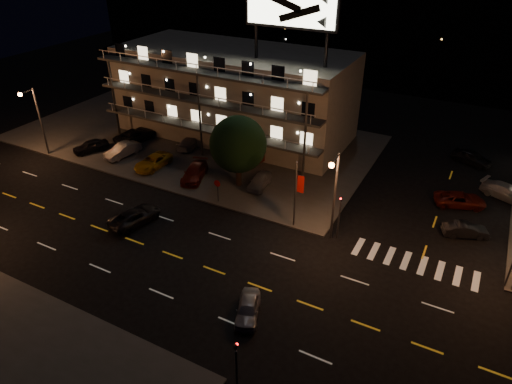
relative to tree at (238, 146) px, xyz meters
The scene contains 26 objects.
ground 13.44m from the tree, 76.78° to the right, with size 140.00×140.00×0.00m, color black.
curb_nw 14.21m from the tree, 145.35° to the left, with size 44.00×24.00×0.15m, color #373735.
motel 13.56m from the tree, 121.38° to the left, with size 28.00×13.80×18.10m.
streetlight_nw 23.52m from the tree, 169.24° to the right, with size 0.44×1.92×8.00m.
streetlight_nc 12.22m from the tree, 21.07° to the right, with size 0.44×1.92×8.00m.
signal_nw 12.65m from the tree, 17.84° to the right, with size 0.20×0.27×4.60m.
signal_sw 24.06m from the tree, 60.26° to the right, with size 0.20×0.27×4.60m.
banner_north 8.96m from the tree, 26.19° to the right, with size 0.83×0.16×6.40m.
stop_sign 4.69m from the tree, 91.60° to the right, with size 0.91×0.11×2.61m.
tree is the anchor object (origin of this frame).
lot_car_0 19.56m from the tree, behind, with size 1.63×4.06×1.38m, color black.
lot_car_1 15.46m from the tree, behind, with size 1.54×4.42×1.46m, color gray.
lot_car_2 10.87m from the tree, behind, with size 2.16×4.69×1.30m, color #C48D12.
lot_car_3 6.06m from the tree, 168.28° to the right, with size 1.94×4.78×1.39m, color #57140C.
lot_car_4 4.30m from the tree, 16.64° to the left, with size 1.53×3.80×1.30m, color gray.
lot_car_5 17.70m from the tree, 168.06° to the left, with size 1.30×3.72×1.22m, color black.
lot_car_6 17.29m from the tree, 167.85° to the left, with size 2.51×5.43×1.51m, color black.
lot_car_7 11.56m from the tree, 152.32° to the left, with size 1.71×4.20×1.22m, color gray.
lot_car_8 6.46m from the tree, 124.60° to the left, with size 1.71×4.25×1.45m, color black.
lot_car_9 6.39m from the tree, 99.08° to the left, with size 1.50×4.30×1.42m, color #57140C.
side_car_0 21.88m from the tree, ahead, with size 1.32×3.79×1.25m, color black.
side_car_1 21.81m from the tree, 17.98° to the left, with size 2.16×4.69×1.30m, color #57140C.
side_car_2 26.56m from the tree, 22.74° to the left, with size 1.96×4.83×1.40m, color gray.
side_car_3 26.62m from the tree, 39.26° to the left, with size 1.73×4.31×1.47m, color black.
road_car_east 18.33m from the tree, 58.00° to the right, with size 1.49×3.69×1.26m, color gray.
road_car_west 11.85m from the tree, 115.57° to the right, with size 2.25×4.88×1.36m, color black.
Camera 1 is at (17.73, -22.61, 23.25)m, focal length 32.00 mm.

